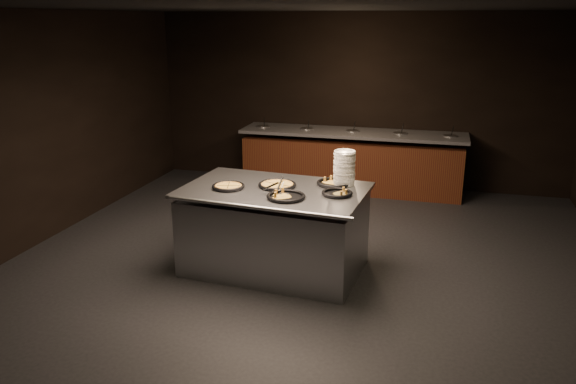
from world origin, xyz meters
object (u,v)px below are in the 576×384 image
pan_veggie_whole (228,186)px  pan_cheese_whole (277,185)px  plate_stack (344,168)px  serving_counter (274,231)px

pan_veggie_whole → pan_cheese_whole: bearing=21.6°
plate_stack → pan_veggie_whole: plate_stack is taller
serving_counter → pan_veggie_whole: size_ratio=5.76×
plate_stack → pan_veggie_whole: 1.32m
serving_counter → pan_cheese_whole: (0.01, 0.08, 0.53)m
pan_veggie_whole → plate_stack: bearing=21.1°
serving_counter → pan_cheese_whole: pan_cheese_whole is taller
plate_stack → serving_counter: bearing=-154.1°
pan_veggie_whole → serving_counter: bearing=13.6°
serving_counter → plate_stack: size_ratio=5.41×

